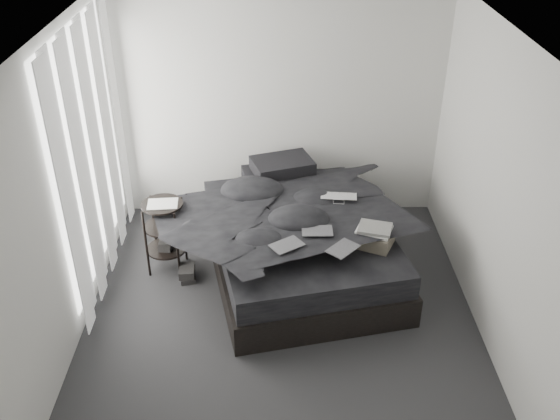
{
  "coord_description": "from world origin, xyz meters",
  "views": [
    {
      "loc": [
        -0.06,
        -4.36,
        3.85
      ],
      "look_at": [
        0.0,
        0.8,
        0.75
      ],
      "focal_mm": 40.0,
      "sensor_mm": 36.0,
      "label": 1
    }
  ],
  "objects_px": {
    "side_stand": "(166,236)",
    "box_lower": "(370,278)",
    "bed": "(299,256)",
    "laptop": "(339,192)"
  },
  "relations": [
    {
      "from": "bed",
      "to": "laptop",
      "type": "distance_m",
      "value": 0.79
    },
    {
      "from": "bed",
      "to": "box_lower",
      "type": "bearing_deg",
      "value": -40.75
    },
    {
      "from": "side_stand",
      "to": "box_lower",
      "type": "bearing_deg",
      "value": -11.4
    },
    {
      "from": "box_lower",
      "to": "side_stand",
      "type": "bearing_deg",
      "value": 168.6
    },
    {
      "from": "bed",
      "to": "side_stand",
      "type": "xyz_separation_m",
      "value": [
        -1.35,
        0.04,
        0.23
      ]
    },
    {
      "from": "side_stand",
      "to": "laptop",
      "type": "bearing_deg",
      "value": 3.32
    },
    {
      "from": "bed",
      "to": "side_stand",
      "type": "height_order",
      "value": "side_stand"
    },
    {
      "from": "bed",
      "to": "laptop",
      "type": "height_order",
      "value": "laptop"
    },
    {
      "from": "side_stand",
      "to": "bed",
      "type": "bearing_deg",
      "value": -1.7
    },
    {
      "from": "laptop",
      "to": "box_lower",
      "type": "relative_size",
      "value": 0.89
    }
  ]
}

